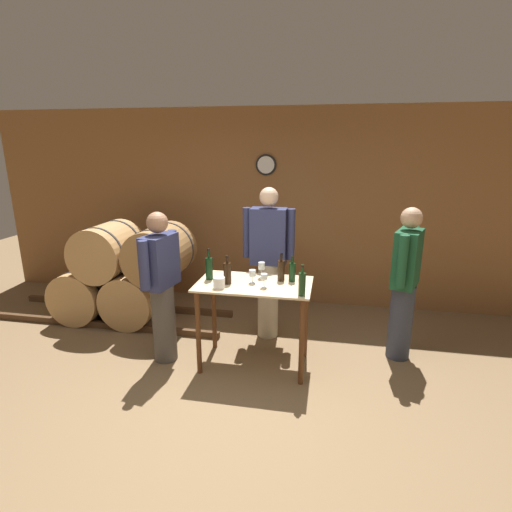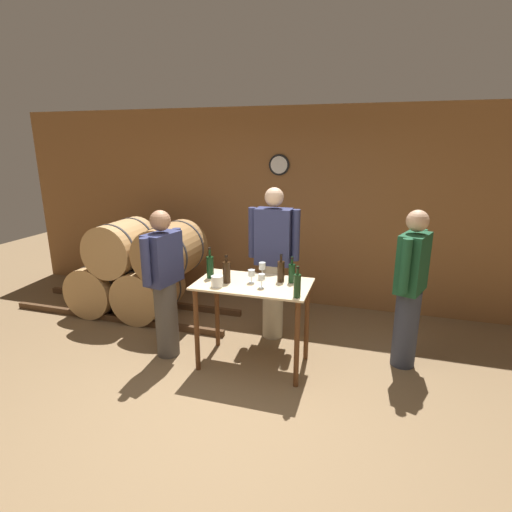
% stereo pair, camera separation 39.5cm
% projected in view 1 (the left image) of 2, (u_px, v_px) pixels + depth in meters
% --- Properties ---
extents(ground_plane, '(14.00, 14.00, 0.00)m').
position_uv_depth(ground_plane, '(226.00, 416.00, 3.36)').
color(ground_plane, brown).
extents(back_wall, '(8.40, 0.08, 2.70)m').
position_uv_depth(back_wall, '(275.00, 208.00, 5.56)').
color(back_wall, brown).
rests_on(back_wall, ground_plane).
extents(barrel_rack, '(3.05, 0.77, 1.27)m').
position_uv_depth(barrel_rack, '(123.00, 274.00, 5.08)').
color(barrel_rack, '#4C331E').
rests_on(barrel_rack, ground_plane).
extents(tasting_table, '(1.13, 0.65, 0.89)m').
position_uv_depth(tasting_table, '(254.00, 300.00, 3.98)').
color(tasting_table, beige).
rests_on(tasting_table, ground_plane).
extents(wine_bottle_far_left, '(0.07, 0.07, 0.32)m').
position_uv_depth(wine_bottle_far_left, '(209.00, 268.00, 4.01)').
color(wine_bottle_far_left, black).
rests_on(wine_bottle_far_left, tasting_table).
extents(wine_bottle_left, '(0.08, 0.08, 0.28)m').
position_uv_depth(wine_bottle_left, '(227.00, 273.00, 3.89)').
color(wine_bottle_left, black).
rests_on(wine_bottle_left, tasting_table).
extents(wine_bottle_center, '(0.07, 0.07, 0.28)m').
position_uv_depth(wine_bottle_center, '(281.00, 270.00, 3.97)').
color(wine_bottle_center, black).
rests_on(wine_bottle_center, tasting_table).
extents(wine_bottle_right, '(0.07, 0.07, 0.26)m').
position_uv_depth(wine_bottle_right, '(292.00, 271.00, 3.95)').
color(wine_bottle_right, black).
rests_on(wine_bottle_right, tasting_table).
extents(wine_bottle_far_right, '(0.06, 0.06, 0.29)m').
position_uv_depth(wine_bottle_far_right, '(302.00, 283.00, 3.58)').
color(wine_bottle_far_right, '#193819').
rests_on(wine_bottle_far_right, tasting_table).
extents(wine_glass_near_left, '(0.07, 0.07, 0.13)m').
position_uv_depth(wine_glass_near_left, '(252.00, 274.00, 3.91)').
color(wine_glass_near_left, silver).
rests_on(wine_glass_near_left, tasting_table).
extents(wine_glass_near_center, '(0.07, 0.07, 0.16)m').
position_uv_depth(wine_glass_near_center, '(262.00, 266.00, 4.06)').
color(wine_glass_near_center, silver).
rests_on(wine_glass_near_center, tasting_table).
extents(wine_glass_near_right, '(0.06, 0.06, 0.14)m').
position_uv_depth(wine_glass_near_right, '(264.00, 277.00, 3.79)').
color(wine_glass_near_right, silver).
rests_on(wine_glass_near_right, tasting_table).
extents(ice_bucket, '(0.11, 0.11, 0.11)m').
position_uv_depth(ice_bucket, '(219.00, 283.00, 3.78)').
color(ice_bucket, white).
rests_on(ice_bucket, tasting_table).
extents(person_host, '(0.29, 0.58, 1.58)m').
position_uv_depth(person_host, '(161.00, 285.00, 4.05)').
color(person_host, '#4C4742').
rests_on(person_host, ground_plane).
extents(person_visitor_with_scarf, '(0.59, 0.24, 1.76)m').
position_uv_depth(person_visitor_with_scarf, '(268.00, 260.00, 4.55)').
color(person_visitor_with_scarf, '#B7AD93').
rests_on(person_visitor_with_scarf, ground_plane).
extents(person_visitor_bearded, '(0.34, 0.56, 1.62)m').
position_uv_depth(person_visitor_bearded, '(405.00, 282.00, 4.09)').
color(person_visitor_bearded, '#333847').
rests_on(person_visitor_bearded, ground_plane).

